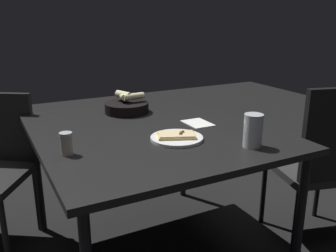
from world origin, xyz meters
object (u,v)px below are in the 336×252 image
object	(u,v)px
pizza_plate	(177,137)
pepper_shaker	(67,145)
dining_table	(152,139)
bread_basket	(127,106)
beer_glass	(253,133)
chair_near	(324,158)

from	to	relation	value
pizza_plate	pepper_shaker	world-z (taller)	pepper_shaker
pizza_plate	dining_table	bearing A→B (deg)	8.86
dining_table	bread_basket	xyz separation A→B (m)	(0.36, -0.01, 0.09)
pizza_plate	bread_basket	bearing A→B (deg)	2.45
bread_basket	pepper_shaker	distance (m)	0.69
dining_table	beer_glass	size ratio (longest dim) A/B	8.28
dining_table	beer_glass	xyz separation A→B (m)	(-0.43, -0.27, 0.12)
dining_table	bread_basket	bearing A→B (deg)	-1.18
pizza_plate	pepper_shaker	size ratio (longest dim) A/B	2.54
pepper_shaker	chair_near	world-z (taller)	chair_near
dining_table	chair_near	xyz separation A→B (m)	(-0.33, -0.86, -0.15)
dining_table	pizza_plate	distance (m)	0.21
chair_near	bread_basket	bearing A→B (deg)	51.14
bread_basket	beer_glass	world-z (taller)	beer_glass
dining_table	pizza_plate	bearing A→B (deg)	-171.14
beer_glass	pizza_plate	bearing A→B (deg)	46.63
dining_table	beer_glass	world-z (taller)	beer_glass
pizza_plate	beer_glass	size ratio (longest dim) A/B	1.65
bread_basket	beer_glass	distance (m)	0.83
chair_near	pepper_shaker	bearing A→B (deg)	82.27
pizza_plate	chair_near	size ratio (longest dim) A/B	0.25
dining_table	pepper_shaker	size ratio (longest dim) A/B	12.73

